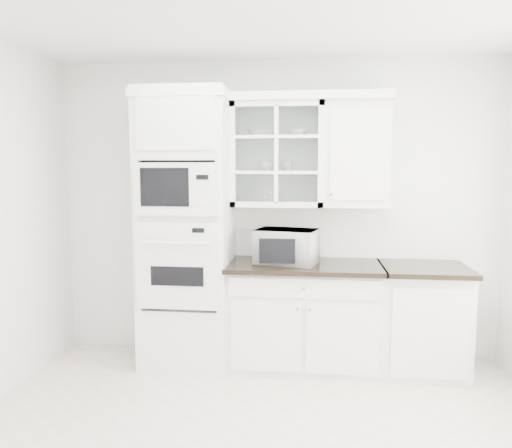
# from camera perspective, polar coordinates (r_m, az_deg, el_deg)

# --- Properties ---
(room_shell) EXTENTS (4.00, 3.50, 2.70)m
(room_shell) POSITION_cam_1_polar(r_m,az_deg,el_deg) (3.26, 0.51, 7.12)
(room_shell) COLOR white
(room_shell) RESTS_ON ground
(oven_column) EXTENTS (0.76, 0.68, 2.40)m
(oven_column) POSITION_cam_1_polar(r_m,az_deg,el_deg) (4.40, -7.89, -0.64)
(oven_column) COLOR white
(oven_column) RESTS_ON ground
(base_cabinet_run) EXTENTS (1.32, 0.67, 0.92)m
(base_cabinet_run) POSITION_cam_1_polar(r_m,az_deg,el_deg) (4.45, 5.54, -10.24)
(base_cabinet_run) COLOR white
(base_cabinet_run) RESTS_ON ground
(extra_base_cabinet) EXTENTS (0.72, 0.67, 0.92)m
(extra_base_cabinet) POSITION_cam_1_polar(r_m,az_deg,el_deg) (4.55, 18.45, -10.19)
(extra_base_cabinet) COLOR white
(extra_base_cabinet) RESTS_ON ground
(upper_cabinet_glass) EXTENTS (0.80, 0.33, 0.90)m
(upper_cabinet_glass) POSITION_cam_1_polar(r_m,az_deg,el_deg) (4.41, 2.49, 7.89)
(upper_cabinet_glass) COLOR white
(upper_cabinet_glass) RESTS_ON room_shell
(upper_cabinet_solid) EXTENTS (0.55, 0.33, 0.90)m
(upper_cabinet_solid) POSITION_cam_1_polar(r_m,az_deg,el_deg) (4.41, 11.35, 7.77)
(upper_cabinet_solid) COLOR white
(upper_cabinet_solid) RESTS_ON room_shell
(crown_molding) EXTENTS (2.14, 0.38, 0.07)m
(crown_molding) POSITION_cam_1_polar(r_m,az_deg,el_deg) (4.43, 1.10, 14.19)
(crown_molding) COLOR white
(crown_molding) RESTS_ON room_shell
(countertop_microwave) EXTENTS (0.59, 0.53, 0.29)m
(countertop_microwave) POSITION_cam_1_polar(r_m,az_deg,el_deg) (4.30, 3.58, -2.54)
(countertop_microwave) COLOR white
(countertop_microwave) RESTS_ON base_cabinet_run
(bowl_a) EXTENTS (0.30, 0.30, 0.06)m
(bowl_a) POSITION_cam_1_polar(r_m,az_deg,el_deg) (4.42, 0.54, 10.36)
(bowl_a) COLOR white
(bowl_a) RESTS_ON upper_cabinet_glass
(bowl_b) EXTENTS (0.21, 0.21, 0.06)m
(bowl_b) POSITION_cam_1_polar(r_m,az_deg,el_deg) (4.39, 4.81, 10.33)
(bowl_b) COLOR white
(bowl_b) RESTS_ON upper_cabinet_glass
(cup_a) EXTENTS (0.13, 0.13, 0.08)m
(cup_a) POSITION_cam_1_polar(r_m,az_deg,el_deg) (4.43, 1.17, 6.63)
(cup_a) COLOR white
(cup_a) RESTS_ON upper_cabinet_glass
(cup_b) EXTENTS (0.10, 0.10, 0.08)m
(cup_b) POSITION_cam_1_polar(r_m,az_deg,el_deg) (4.42, 3.68, 6.61)
(cup_b) COLOR white
(cup_b) RESTS_ON upper_cabinet_glass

